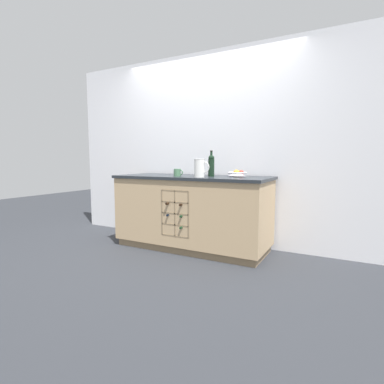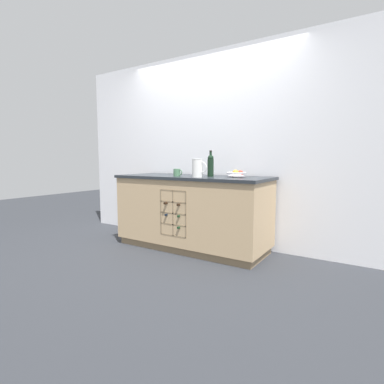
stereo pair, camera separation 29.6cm
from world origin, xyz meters
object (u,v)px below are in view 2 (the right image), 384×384
fruit_bowl (237,174)px  standing_wine_bottle (211,165)px  ceramic_mug (177,172)px  white_pitcher (198,168)px

fruit_bowl → standing_wine_bottle: (-0.30, -0.08, 0.10)m
ceramic_mug → fruit_bowl: bearing=19.3°
fruit_bowl → ceramic_mug: ceramic_mug is taller
fruit_bowl → white_pitcher: (-0.34, -0.32, 0.07)m
fruit_bowl → white_pitcher: bearing=-136.8°
standing_wine_bottle → fruit_bowl: bearing=14.9°
fruit_bowl → ceramic_mug: 0.73m
ceramic_mug → standing_wine_bottle: 0.42m
ceramic_mug → standing_wine_bottle: standing_wine_bottle is taller
white_pitcher → ceramic_mug: size_ratio=1.73×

